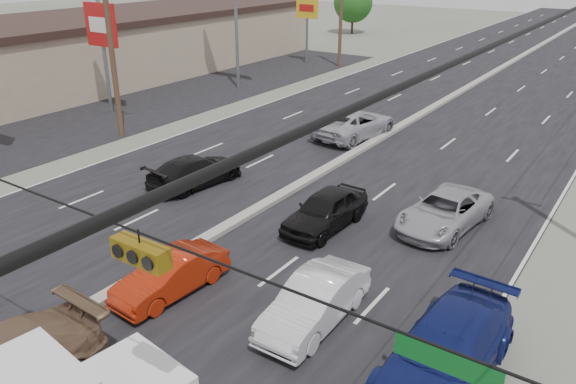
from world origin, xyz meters
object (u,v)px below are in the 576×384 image
(queue_car_b, at_px, (315,302))
(queue_car_c, at_px, (444,211))
(queue_car_a, at_px, (325,210))
(queue_car_d, at_px, (446,352))
(red_sedan, at_px, (171,275))
(pole_sign_mid, at_px, (102,31))
(oncoming_far, at_px, (355,124))
(oncoming_near, at_px, (195,171))
(utility_pole_left_b, at_px, (111,44))
(utility_pole_left_c, at_px, (341,8))
(pole_sign_far, at_px, (307,14))
(tree_left_far, at_px, (353,3))

(queue_car_b, xyz_separation_m, queue_car_c, (0.89, 7.82, -0.03))
(queue_car_a, relative_size, queue_car_b, 1.00)
(queue_car_d, bearing_deg, red_sedan, -170.33)
(pole_sign_mid, bearing_deg, oncoming_far, 15.06)
(pole_sign_mid, distance_m, oncoming_near, 15.06)
(utility_pole_left_b, xyz_separation_m, utility_pole_left_c, (0.00, 25.00, 0.00))
(pole_sign_mid, xyz_separation_m, pole_sign_far, (1.00, 22.00, -0.71))
(queue_car_b, height_order, queue_car_c, queue_car_b)
(queue_car_d, distance_m, oncoming_near, 14.70)
(utility_pole_left_b, bearing_deg, red_sedan, -35.35)
(pole_sign_mid, distance_m, oncoming_far, 16.73)
(utility_pole_left_c, height_order, pole_sign_mid, utility_pole_left_c)
(tree_left_far, xyz_separation_m, queue_car_b, (27.81, -53.67, -3.02))
(oncoming_near, bearing_deg, oncoming_far, -96.66)
(pole_sign_mid, height_order, pole_sign_far, pole_sign_mid)
(queue_car_d, relative_size, oncoming_near, 1.17)
(pole_sign_mid, height_order, red_sedan, pole_sign_mid)
(utility_pole_left_c, distance_m, oncoming_near, 29.66)
(red_sedan, relative_size, queue_car_b, 0.91)
(utility_pole_left_c, bearing_deg, queue_car_b, -61.47)
(queue_car_d, bearing_deg, queue_car_a, 142.91)
(red_sedan, distance_m, oncoming_far, 17.29)
(pole_sign_mid, distance_m, queue_car_c, 24.42)
(pole_sign_mid, xyz_separation_m, queue_car_a, (20.00, -6.39, -4.40))
(pole_sign_mid, relative_size, queue_car_a, 1.67)
(utility_pole_left_c, bearing_deg, pole_sign_far, -180.00)
(queue_car_d, height_order, oncoming_near, queue_car_d)
(queue_car_c, bearing_deg, oncoming_near, -161.87)
(utility_pole_left_b, bearing_deg, pole_sign_mid, 146.31)
(utility_pole_left_c, bearing_deg, tree_left_far, 115.41)
(queue_car_d, bearing_deg, pole_sign_far, 129.18)
(queue_car_a, bearing_deg, utility_pole_left_c, 120.79)
(pole_sign_mid, xyz_separation_m, queue_car_b, (22.81, -11.67, -4.42))
(queue_car_a, bearing_deg, utility_pole_left_b, 169.81)
(utility_pole_left_c, bearing_deg, oncoming_near, -73.05)
(oncoming_near, bearing_deg, pole_sign_far, -59.44)
(queue_car_a, relative_size, queue_car_d, 0.78)
(red_sedan, relative_size, queue_car_c, 0.80)
(utility_pole_left_b, distance_m, queue_car_d, 24.16)
(queue_car_a, height_order, oncoming_far, oncoming_far)
(oncoming_near, xyz_separation_m, oncoming_far, (2.55, 10.25, 0.10))
(tree_left_far, bearing_deg, pole_sign_far, -73.30)
(utility_pole_left_c, distance_m, red_sedan, 37.80)
(oncoming_near, relative_size, oncoming_far, 0.83)
(pole_sign_far, distance_m, tree_left_far, 20.89)
(pole_sign_far, distance_m, red_sedan, 39.14)
(oncoming_far, bearing_deg, red_sedan, 106.25)
(tree_left_far, xyz_separation_m, oncoming_far, (20.60, -37.80, -2.94))
(queue_car_c, distance_m, oncoming_far, 11.42)
(tree_left_far, height_order, queue_car_a, tree_left_far)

